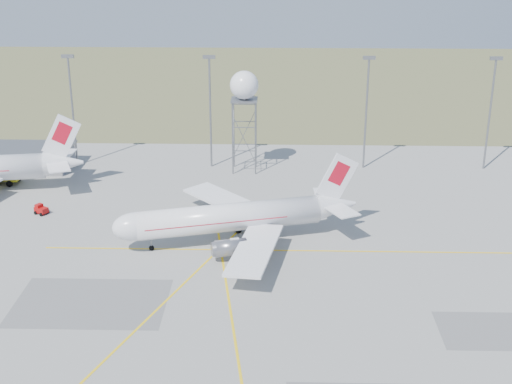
{
  "coord_description": "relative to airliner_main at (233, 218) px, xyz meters",
  "views": [
    {
      "loc": [
        1.63,
        -58.82,
        42.18
      ],
      "look_at": [
        -1.05,
        40.0,
        4.79
      ],
      "focal_mm": 50.0,
      "sensor_mm": 36.0,
      "label": 1
    }
  ],
  "objects": [
    {
      "name": "grass_strip",
      "position": [
        4.08,
        107.26,
        -3.65
      ],
      "size": [
        400.0,
        120.0,
        0.03
      ],
      "primitive_type": "cube",
      "color": "#515C32",
      "rests_on": "ground"
    },
    {
      "name": "ground",
      "position": [
        4.08,
        -32.74,
        -3.66
      ],
      "size": [
        400.0,
        400.0,
        0.0
      ],
      "primitive_type": "plane",
      "color": "#9A9A95",
      "rests_on": "ground"
    },
    {
      "name": "radar_tower",
      "position": [
        0.31,
        31.13,
        6.56
      ],
      "size": [
        5.03,
        5.03,
        18.21
      ],
      "color": "slate",
      "rests_on": "ground"
    },
    {
      "name": "airliner_main",
      "position": [
        0.0,
        0.0,
        0.0
      ],
      "size": [
        34.64,
        32.88,
        11.95
      ],
      "rotation": [
        0.0,
        0.0,
        3.42
      ],
      "color": "white",
      "rests_on": "ground"
    },
    {
      "name": "mast_a",
      "position": [
        -30.92,
        33.26,
        8.41
      ],
      "size": [
        2.2,
        0.5,
        20.5
      ],
      "color": "slate",
      "rests_on": "ground"
    },
    {
      "name": "building_grey",
      "position": [
        -40.92,
        31.26,
        -1.69
      ],
      "size": [
        19.0,
        10.0,
        3.9
      ],
      "color": "gray",
      "rests_on": "ground"
    },
    {
      "name": "mast_c",
      "position": [
        22.08,
        33.26,
        8.41
      ],
      "size": [
        2.2,
        0.5,
        20.5
      ],
      "color": "slate",
      "rests_on": "ground"
    },
    {
      "name": "mast_d",
      "position": [
        44.08,
        33.26,
        8.41
      ],
      "size": [
        2.2,
        0.5,
        20.5
      ],
      "color": "slate",
      "rests_on": "ground"
    },
    {
      "name": "baggage_tug",
      "position": [
        -30.29,
        9.45,
        -3.08
      ],
      "size": [
        2.37,
        2.3,
        1.54
      ],
      "rotation": [
        0.0,
        0.0,
        -0.55
      ],
      "color": "#A50B0C",
      "rests_on": "ground"
    },
    {
      "name": "mast_b",
      "position": [
        -5.92,
        33.26,
        8.41
      ],
      "size": [
        2.2,
        0.5,
        20.5
      ],
      "color": "slate",
      "rests_on": "ground"
    }
  ]
}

